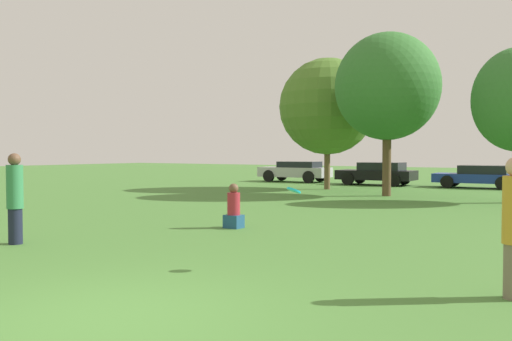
{
  "coord_description": "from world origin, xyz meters",
  "views": [
    {
      "loc": [
        4.73,
        -4.17,
        1.85
      ],
      "look_at": [
        -0.81,
        4.25,
        1.5
      ],
      "focal_mm": 38.67,
      "sensor_mm": 36.0,
      "label": 1
    }
  ],
  "objects_px": {
    "frisbee": "(294,190)",
    "bystander_sitting": "(234,209)",
    "parked_car_blue": "(479,176)",
    "parked_car_silver": "(296,171)",
    "person_thrower": "(15,197)",
    "tree_0": "(327,107)",
    "tree_1": "(387,87)",
    "parked_car_black": "(378,173)"
  },
  "relations": [
    {
      "from": "parked_car_blue",
      "to": "tree_0",
      "type": "bearing_deg",
      "value": 37.43
    },
    {
      "from": "parked_car_black",
      "to": "tree_1",
      "type": "bearing_deg",
      "value": 111.49
    },
    {
      "from": "tree_0",
      "to": "parked_car_silver",
      "type": "xyz_separation_m",
      "value": [
        -4.47,
        4.84,
        -3.35
      ]
    },
    {
      "from": "tree_1",
      "to": "tree_0",
      "type": "bearing_deg",
      "value": 149.04
    },
    {
      "from": "person_thrower",
      "to": "tree_0",
      "type": "relative_size",
      "value": 0.28
    },
    {
      "from": "tree_1",
      "to": "parked_car_silver",
      "type": "height_order",
      "value": "tree_1"
    },
    {
      "from": "frisbee",
      "to": "bystander_sitting",
      "type": "xyz_separation_m",
      "value": [
        -3.51,
        3.27,
        -0.79
      ]
    },
    {
      "from": "person_thrower",
      "to": "parked_car_blue",
      "type": "relative_size",
      "value": 0.43
    },
    {
      "from": "bystander_sitting",
      "to": "tree_0",
      "type": "height_order",
      "value": "tree_0"
    },
    {
      "from": "parked_car_blue",
      "to": "parked_car_black",
      "type": "bearing_deg",
      "value": 2.03
    },
    {
      "from": "parked_car_silver",
      "to": "parked_car_black",
      "type": "bearing_deg",
      "value": 175.35
    },
    {
      "from": "bystander_sitting",
      "to": "parked_car_black",
      "type": "distance_m",
      "value": 18.51
    },
    {
      "from": "bystander_sitting",
      "to": "tree_0",
      "type": "bearing_deg",
      "value": 106.91
    },
    {
      "from": "person_thrower",
      "to": "bystander_sitting",
      "type": "relative_size",
      "value": 1.69
    },
    {
      "from": "person_thrower",
      "to": "parked_car_silver",
      "type": "height_order",
      "value": "person_thrower"
    },
    {
      "from": "person_thrower",
      "to": "bystander_sitting",
      "type": "distance_m",
      "value": 4.88
    },
    {
      "from": "parked_car_black",
      "to": "parked_car_silver",
      "type": "bearing_deg",
      "value": -4.65
    },
    {
      "from": "bystander_sitting",
      "to": "parked_car_blue",
      "type": "distance_m",
      "value": 18.68
    },
    {
      "from": "frisbee",
      "to": "bystander_sitting",
      "type": "bearing_deg",
      "value": 136.98
    },
    {
      "from": "bystander_sitting",
      "to": "parked_car_blue",
      "type": "relative_size",
      "value": 0.26
    },
    {
      "from": "person_thrower",
      "to": "parked_car_silver",
      "type": "distance_m",
      "value": 23.58
    },
    {
      "from": "bystander_sitting",
      "to": "parked_car_black",
      "type": "bearing_deg",
      "value": 100.29
    },
    {
      "from": "parked_car_black",
      "to": "parked_car_blue",
      "type": "xyz_separation_m",
      "value": [
        5.2,
        0.38,
        -0.06
      ]
    },
    {
      "from": "parked_car_black",
      "to": "frisbee",
      "type": "bearing_deg",
      "value": 105.46
    },
    {
      "from": "parked_car_silver",
      "to": "tree_0",
      "type": "bearing_deg",
      "value": 130.57
    },
    {
      "from": "tree_0",
      "to": "parked_car_blue",
      "type": "relative_size",
      "value": 1.52
    },
    {
      "from": "frisbee",
      "to": "parked_car_black",
      "type": "height_order",
      "value": "frisbee"
    },
    {
      "from": "frisbee",
      "to": "tree_1",
      "type": "height_order",
      "value": "tree_1"
    },
    {
      "from": "parked_car_black",
      "to": "parked_car_blue",
      "type": "distance_m",
      "value": 5.22
    },
    {
      "from": "bystander_sitting",
      "to": "frisbee",
      "type": "bearing_deg",
      "value": -43.02
    },
    {
      "from": "tree_0",
      "to": "tree_1",
      "type": "xyz_separation_m",
      "value": [
        3.86,
        -2.31,
        0.49
      ]
    },
    {
      "from": "frisbee",
      "to": "tree_1",
      "type": "xyz_separation_m",
      "value": [
        -3.79,
        14.56,
        3.28
      ]
    },
    {
      "from": "parked_car_black",
      "to": "parked_car_blue",
      "type": "bearing_deg",
      "value": -177.97
    },
    {
      "from": "parked_car_silver",
      "to": "parked_car_blue",
      "type": "bearing_deg",
      "value": 178.66
    },
    {
      "from": "parked_car_silver",
      "to": "parked_car_blue",
      "type": "xyz_separation_m",
      "value": [
        10.5,
        0.15,
        -0.07
      ]
    },
    {
      "from": "parked_car_black",
      "to": "person_thrower",
      "type": "bearing_deg",
      "value": 90.44
    },
    {
      "from": "frisbee",
      "to": "bystander_sitting",
      "type": "height_order",
      "value": "frisbee"
    },
    {
      "from": "bystander_sitting",
      "to": "parked_car_silver",
      "type": "distance_m",
      "value": 20.35
    },
    {
      "from": "tree_0",
      "to": "tree_1",
      "type": "bearing_deg",
      "value": -30.96
    },
    {
      "from": "parked_car_blue",
      "to": "parked_car_silver",
      "type": "bearing_deg",
      "value": -1.34
    },
    {
      "from": "tree_0",
      "to": "parked_car_silver",
      "type": "relative_size",
      "value": 1.46
    },
    {
      "from": "tree_1",
      "to": "parked_car_black",
      "type": "distance_m",
      "value": 8.48
    }
  ]
}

